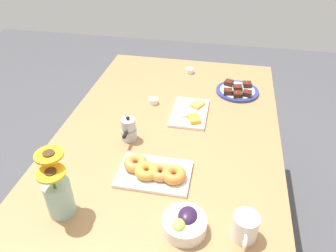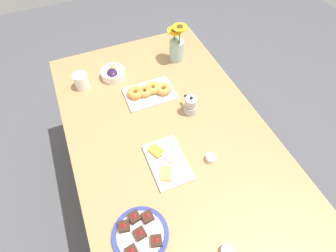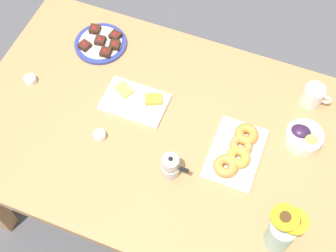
{
  "view_description": "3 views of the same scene",
  "coord_description": "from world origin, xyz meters",
  "px_view_note": "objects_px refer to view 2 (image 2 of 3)",
  "views": [
    {
      "loc": [
        1.17,
        0.23,
        1.64
      ],
      "look_at": [
        0.0,
        0.0,
        0.78
      ],
      "focal_mm": 35.0,
      "sensor_mm": 36.0,
      "label": 1
    },
    {
      "loc": [
        -0.73,
        0.3,
        1.85
      ],
      "look_at": [
        0.0,
        0.0,
        0.78
      ],
      "focal_mm": 28.0,
      "sensor_mm": 36.0,
      "label": 2
    },
    {
      "loc": [
        0.33,
        -0.85,
        2.34
      ],
      "look_at": [
        0.0,
        0.0,
        0.78
      ],
      "focal_mm": 50.0,
      "sensor_mm": 36.0,
      "label": 3
    }
  ],
  "objects_px": {
    "jam_cup_berry": "(227,251)",
    "moka_pot": "(190,106)",
    "croissant_platter": "(149,91)",
    "jam_cup_honey": "(211,158)",
    "dining_table": "(168,140)",
    "cheese_platter": "(167,162)",
    "grape_bowl": "(113,73)",
    "dessert_plate": "(140,234)",
    "flower_vase": "(177,48)",
    "coffee_mug": "(81,81)"
  },
  "relations": [
    {
      "from": "croissant_platter",
      "to": "dessert_plate",
      "type": "bearing_deg",
      "value": 157.2
    },
    {
      "from": "jam_cup_honey",
      "to": "moka_pot",
      "type": "height_order",
      "value": "moka_pot"
    },
    {
      "from": "jam_cup_honey",
      "to": "flower_vase",
      "type": "height_order",
      "value": "flower_vase"
    },
    {
      "from": "jam_cup_honey",
      "to": "jam_cup_berry",
      "type": "height_order",
      "value": "same"
    },
    {
      "from": "jam_cup_honey",
      "to": "dessert_plate",
      "type": "xyz_separation_m",
      "value": [
        -0.2,
        0.42,
        -0.0
      ]
    },
    {
      "from": "coffee_mug",
      "to": "flower_vase",
      "type": "bearing_deg",
      "value": -88.41
    },
    {
      "from": "dining_table",
      "to": "coffee_mug",
      "type": "distance_m",
      "value": 0.61
    },
    {
      "from": "jam_cup_berry",
      "to": "moka_pot",
      "type": "relative_size",
      "value": 0.4
    },
    {
      "from": "grape_bowl",
      "to": "flower_vase",
      "type": "bearing_deg",
      "value": -88.96
    },
    {
      "from": "grape_bowl",
      "to": "cheese_platter",
      "type": "xyz_separation_m",
      "value": [
        -0.67,
        -0.07,
        -0.02
      ]
    },
    {
      "from": "croissant_platter",
      "to": "jam_cup_honey",
      "type": "relative_size",
      "value": 5.87
    },
    {
      "from": "coffee_mug",
      "to": "flower_vase",
      "type": "distance_m",
      "value": 0.61
    },
    {
      "from": "jam_cup_honey",
      "to": "dessert_plate",
      "type": "relative_size",
      "value": 0.21
    },
    {
      "from": "flower_vase",
      "to": "moka_pot",
      "type": "height_order",
      "value": "flower_vase"
    },
    {
      "from": "jam_cup_berry",
      "to": "moka_pot",
      "type": "height_order",
      "value": "moka_pot"
    },
    {
      "from": "croissant_platter",
      "to": "jam_cup_berry",
      "type": "xyz_separation_m",
      "value": [
        -0.9,
        0.01,
        -0.01
      ]
    },
    {
      "from": "jam_cup_berry",
      "to": "coffee_mug",
      "type": "bearing_deg",
      "value": 16.43
    },
    {
      "from": "grape_bowl",
      "to": "jam_cup_honey",
      "type": "height_order",
      "value": "grape_bowl"
    },
    {
      "from": "croissant_platter",
      "to": "jam_cup_berry",
      "type": "height_order",
      "value": "croissant_platter"
    },
    {
      "from": "grape_bowl",
      "to": "jam_cup_honey",
      "type": "xyz_separation_m",
      "value": [
        -0.74,
        -0.28,
        -0.01
      ]
    },
    {
      "from": "jam_cup_berry",
      "to": "grape_bowl",
      "type": "bearing_deg",
      "value": 7.1
    },
    {
      "from": "dining_table",
      "to": "grape_bowl",
      "type": "bearing_deg",
      "value": 16.91
    },
    {
      "from": "dining_table",
      "to": "flower_vase",
      "type": "bearing_deg",
      "value": -27.89
    },
    {
      "from": "grape_bowl",
      "to": "dining_table",
      "type": "bearing_deg",
      "value": -163.09
    },
    {
      "from": "croissant_platter",
      "to": "jam_cup_honey",
      "type": "height_order",
      "value": "croissant_platter"
    },
    {
      "from": "grape_bowl",
      "to": "flower_vase",
      "type": "height_order",
      "value": "flower_vase"
    },
    {
      "from": "dining_table",
      "to": "jam_cup_berry",
      "type": "height_order",
      "value": "jam_cup_berry"
    },
    {
      "from": "dessert_plate",
      "to": "grape_bowl",
      "type": "bearing_deg",
      "value": -9.03
    },
    {
      "from": "jam_cup_honey",
      "to": "moka_pot",
      "type": "relative_size",
      "value": 0.4
    },
    {
      "from": "croissant_platter",
      "to": "flower_vase",
      "type": "relative_size",
      "value": 1.14
    },
    {
      "from": "grape_bowl",
      "to": "croissant_platter",
      "type": "distance_m",
      "value": 0.27
    },
    {
      "from": "coffee_mug",
      "to": "flower_vase",
      "type": "height_order",
      "value": "flower_vase"
    },
    {
      "from": "croissant_platter",
      "to": "jam_cup_honey",
      "type": "xyz_separation_m",
      "value": [
        -0.52,
        -0.12,
        -0.01
      ]
    },
    {
      "from": "coffee_mug",
      "to": "jam_cup_honey",
      "type": "xyz_separation_m",
      "value": [
        -0.73,
        -0.46,
        -0.03
      ]
    },
    {
      "from": "jam_cup_berry",
      "to": "dessert_plate",
      "type": "bearing_deg",
      "value": 56.93
    },
    {
      "from": "dining_table",
      "to": "jam_cup_berry",
      "type": "relative_size",
      "value": 33.33
    },
    {
      "from": "cheese_platter",
      "to": "flower_vase",
      "type": "distance_m",
      "value": 0.77
    },
    {
      "from": "cheese_platter",
      "to": "dessert_plate",
      "type": "distance_m",
      "value": 0.34
    },
    {
      "from": "croissant_platter",
      "to": "dining_table",
      "type": "bearing_deg",
      "value": -179.93
    },
    {
      "from": "dessert_plate",
      "to": "flower_vase",
      "type": "relative_size",
      "value": 0.92
    },
    {
      "from": "croissant_platter",
      "to": "moka_pot",
      "type": "bearing_deg",
      "value": -142.21
    },
    {
      "from": "coffee_mug",
      "to": "dining_table",
      "type": "bearing_deg",
      "value": -145.27
    },
    {
      "from": "coffee_mug",
      "to": "dessert_plate",
      "type": "xyz_separation_m",
      "value": [
        -0.93,
        -0.04,
        -0.03
      ]
    },
    {
      "from": "grape_bowl",
      "to": "jam_cup_berry",
      "type": "distance_m",
      "value": 1.13
    },
    {
      "from": "dining_table",
      "to": "grape_bowl",
      "type": "xyz_separation_m",
      "value": [
        0.5,
        0.15,
        0.12
      ]
    },
    {
      "from": "coffee_mug",
      "to": "moka_pot",
      "type": "relative_size",
      "value": 0.99
    },
    {
      "from": "croissant_platter",
      "to": "jam_cup_berry",
      "type": "relative_size",
      "value": 5.87
    },
    {
      "from": "dining_table",
      "to": "cheese_platter",
      "type": "relative_size",
      "value": 6.15
    },
    {
      "from": "croissant_platter",
      "to": "cheese_platter",
      "type": "bearing_deg",
      "value": 170.25
    },
    {
      "from": "dining_table",
      "to": "grape_bowl",
      "type": "height_order",
      "value": "grape_bowl"
    }
  ]
}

